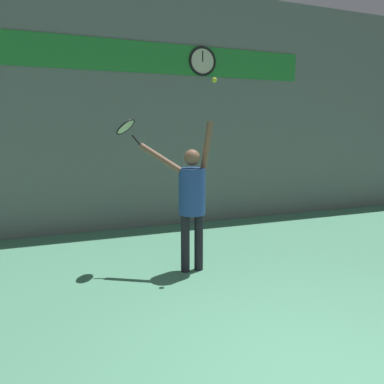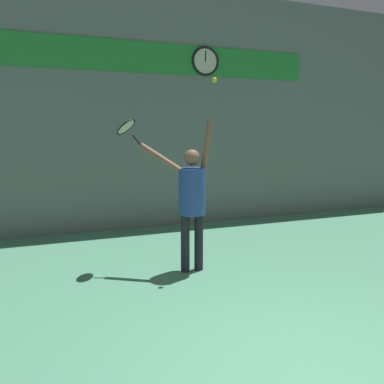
# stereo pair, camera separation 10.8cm
# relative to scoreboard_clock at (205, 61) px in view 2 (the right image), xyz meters

# --- Properties ---
(back_wall) EXTENTS (18.00, 0.10, 5.00)m
(back_wall) POSITION_rel_scoreboard_clock_xyz_m (-1.18, 0.08, -1.05)
(back_wall) COLOR slate
(back_wall) RESTS_ON ground_plane
(sponsor_banner) EXTENTS (7.16, 0.02, 0.61)m
(sponsor_banner) POSITION_rel_scoreboard_clock_xyz_m (-1.18, 0.02, -0.00)
(sponsor_banner) COLOR #288C38
(scoreboard_clock) EXTENTS (0.62, 0.06, 0.62)m
(scoreboard_clock) POSITION_rel_scoreboard_clock_xyz_m (0.00, 0.00, 0.00)
(scoreboard_clock) COLOR beige
(tennis_player) EXTENTS (1.01, 0.63, 2.20)m
(tennis_player) POSITION_rel_scoreboard_clock_xyz_m (-1.31, -2.76, -2.42)
(tennis_player) COLOR black
(tennis_player) RESTS_ON ground_plane
(tennis_racket) EXTENTS (0.42, 0.43, 0.40)m
(tennis_racket) POSITION_rel_scoreboard_clock_xyz_m (-2.13, -2.24, -1.44)
(tennis_racket) COLOR black
(tennis_ball) EXTENTS (0.07, 0.07, 0.07)m
(tennis_ball) POSITION_rel_scoreboard_clock_xyz_m (-1.00, -2.85, -0.79)
(tennis_ball) COLOR #CCDB2D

